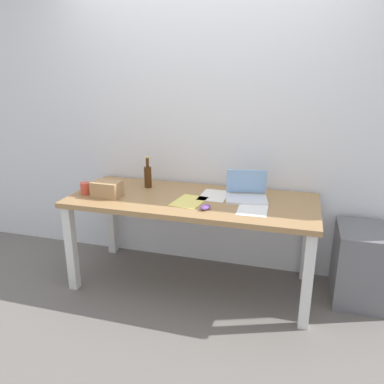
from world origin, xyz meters
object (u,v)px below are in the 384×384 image
at_px(laptop_right, 246,193).
at_px(computer_mouse, 205,207).
at_px(beer_bottle, 148,176).
at_px(coffee_mug, 85,188).
at_px(desk, 192,209).
at_px(cardboard_box, 107,189).
at_px(filing_cabinet, 362,264).

bearing_deg(laptop_right, computer_mouse, -128.33).
height_order(beer_bottle, coffee_mug, beer_bottle).
bearing_deg(desk, cardboard_box, -167.38).
xyz_separation_m(laptop_right, cardboard_box, (-1.07, -0.24, 0.01)).
bearing_deg(computer_mouse, beer_bottle, 166.12).
relative_size(computer_mouse, coffee_mug, 1.05).
relative_size(laptop_right, cardboard_box, 1.61).
bearing_deg(cardboard_box, desk, 12.62).
bearing_deg(laptop_right, cardboard_box, -167.08).
distance_m(desk, cardboard_box, 0.69).
xyz_separation_m(desk, laptop_right, (0.41, 0.10, 0.14)).
xyz_separation_m(laptop_right, computer_mouse, (-0.25, -0.31, -0.03)).
relative_size(desk, laptop_right, 5.47).
bearing_deg(desk, beer_bottle, 158.44).
xyz_separation_m(computer_mouse, filing_cabinet, (1.14, 0.36, -0.48)).
bearing_deg(filing_cabinet, desk, -173.68).
bearing_deg(beer_bottle, computer_mouse, -32.90).
xyz_separation_m(desk, cardboard_box, (-0.65, -0.15, 0.15)).
height_order(desk, filing_cabinet, desk).
distance_m(desk, beer_bottle, 0.51).
relative_size(cardboard_box, coffee_mug, 2.30).
relative_size(desk, filing_cabinet, 3.30).
bearing_deg(cardboard_box, coffee_mug, 178.15).
distance_m(computer_mouse, filing_cabinet, 1.29).
bearing_deg(coffee_mug, filing_cabinet, 7.53).
xyz_separation_m(cardboard_box, filing_cabinet, (1.96, 0.29, -0.52)).
xyz_separation_m(laptop_right, beer_bottle, (-0.85, 0.08, 0.05)).
height_order(beer_bottle, computer_mouse, beer_bottle).
bearing_deg(desk, filing_cabinet, 6.32).
bearing_deg(coffee_mug, beer_bottle, 37.29).
height_order(cardboard_box, filing_cabinet, cardboard_box).
bearing_deg(coffee_mug, cardboard_box, -1.85).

